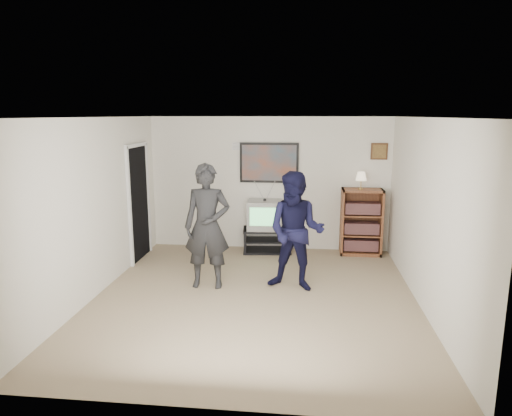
% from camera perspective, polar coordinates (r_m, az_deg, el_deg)
% --- Properties ---
extents(room_shell, '(4.51, 5.00, 2.51)m').
position_cam_1_polar(room_shell, '(6.51, 0.15, 0.22)').
color(room_shell, '#7C674F').
rests_on(room_shell, ground).
extents(media_stand, '(0.93, 0.58, 0.44)m').
position_cam_1_polar(media_stand, '(8.58, 1.41, -4.03)').
color(media_stand, black).
rests_on(media_stand, room_shell).
extents(crt_television, '(0.65, 0.56, 0.53)m').
position_cam_1_polar(crt_television, '(8.46, 1.09, -0.84)').
color(crt_television, '#979692').
rests_on(crt_television, media_stand).
extents(bookshelf, '(0.74, 0.42, 1.21)m').
position_cam_1_polar(bookshelf, '(8.57, 13.00, -1.70)').
color(bookshelf, '#5E2D1C').
rests_on(bookshelf, room_shell).
extents(table_lamp, '(0.20, 0.20, 0.31)m').
position_cam_1_polar(table_lamp, '(8.41, 13.00, 3.35)').
color(table_lamp, '#F9E5BD').
rests_on(table_lamp, bookshelf).
extents(person_tall, '(0.69, 0.47, 1.85)m').
position_cam_1_polar(person_tall, '(6.74, -6.11, -2.29)').
color(person_tall, black).
rests_on(person_tall, room_shell).
extents(person_short, '(0.97, 0.82, 1.75)m').
position_cam_1_polar(person_short, '(6.63, 5.02, -2.95)').
color(person_short, black).
rests_on(person_short, room_shell).
extents(controller_left, '(0.09, 0.13, 0.04)m').
position_cam_1_polar(controller_left, '(6.85, -5.40, 0.28)').
color(controller_left, white).
rests_on(controller_left, person_tall).
extents(controller_right, '(0.06, 0.12, 0.03)m').
position_cam_1_polar(controller_right, '(6.83, 5.36, -1.18)').
color(controller_right, white).
rests_on(controller_right, person_short).
extents(poster, '(1.10, 0.03, 0.75)m').
position_cam_1_polar(poster, '(8.55, 1.65, 5.67)').
color(poster, black).
rests_on(poster, room_shell).
extents(air_vent, '(0.28, 0.02, 0.14)m').
position_cam_1_polar(air_vent, '(8.59, -2.03, 7.70)').
color(air_vent, white).
rests_on(air_vent, room_shell).
extents(small_picture, '(0.30, 0.03, 0.30)m').
position_cam_1_polar(small_picture, '(8.61, 15.15, 6.85)').
color(small_picture, '#462516').
rests_on(small_picture, room_shell).
extents(doorway, '(0.03, 0.85, 2.00)m').
position_cam_1_polar(doorway, '(8.28, -14.49, 0.56)').
color(doorway, black).
rests_on(doorway, room_shell).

